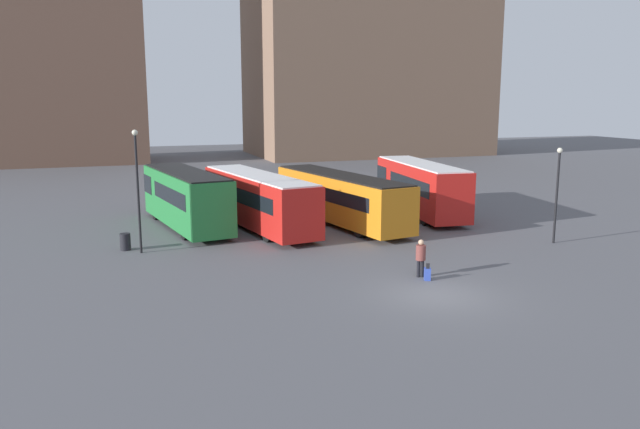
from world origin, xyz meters
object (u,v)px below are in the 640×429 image
bus_3 (420,187)px  bus_0 (186,197)px  suitcase (427,274)px  lamp_post_0 (557,187)px  traveler (421,255)px  bus_2 (339,196)px  lamp_post_1 (137,182)px  bus_1 (258,199)px  trash_bin (125,242)px

bus_3 → bus_0: bearing=92.7°
suitcase → lamp_post_0: lamp_post_0 is taller
bus_3 → suitcase: (-6.76, -13.40, -1.56)m
traveler → bus_2: bearing=18.3°
bus_0 → lamp_post_0: size_ratio=2.11×
lamp_post_1 → suitcase: bearing=-38.4°
lamp_post_0 → bus_3: bearing=106.3°
traveler → lamp_post_0: 10.37m
suitcase → bus_2: bearing=18.7°
bus_1 → bus_3: 10.94m
traveler → lamp_post_1: (-10.97, 8.22, 2.55)m
bus_0 → suitcase: (8.12, -14.29, -1.53)m
suitcase → lamp_post_0: size_ratio=0.15×
bus_0 → lamp_post_0: (17.68, -10.46, 1.18)m
bus_1 → lamp_post_1: bearing=111.3°
bus_2 → bus_1: bearing=75.5°
traveler → lamp_post_1: 13.95m
trash_bin → lamp_post_0: bearing=-15.1°
bus_0 → bus_1: (3.96, -1.46, -0.08)m
traveler → trash_bin: (-11.67, 9.07, -0.54)m
bus_2 → bus_3: bearing=-90.4°
bus_1 → trash_bin: 8.34m
trash_bin → bus_1: bearing=23.3°
bus_3 → traveler: (-6.82, -12.89, -0.86)m
bus_0 → lamp_post_1: 6.50m
bus_2 → lamp_post_0: lamp_post_0 is taller
bus_2 → lamp_post_0: 12.35m
bus_1 → lamp_post_0: (13.72, -9.00, 1.27)m
bus_0 → trash_bin: 6.09m
bus_2 → traveler: bus_2 is taller
bus_1 → suitcase: 13.57m
bus_3 → suitcase: 15.09m
suitcase → trash_bin: 15.15m
lamp_post_1 → bus_2: bearing=17.3°
bus_1 → suitcase: bearing=-171.5°
bus_1 → bus_2: (4.95, -0.41, -0.07)m
lamp_post_0 → lamp_post_1: lamp_post_1 is taller
bus_1 → bus_3: size_ratio=1.12×
bus_2 → traveler: 11.96m
traveler → lamp_post_1: lamp_post_1 is taller
trash_bin → suitcase: bearing=-39.2°
lamp_post_1 → trash_bin: lamp_post_1 is taller
bus_0 → lamp_post_0: bearing=-129.7°
traveler → lamp_post_1: size_ratio=0.27×
bus_1 → lamp_post_1: lamp_post_1 is taller
bus_0 → bus_2: bearing=-110.9°
bus_2 → bus_0: bearing=68.5°
bus_3 → bus_1: bearing=99.1°
suitcase → lamp_post_0: 10.65m
bus_0 → bus_2: 9.11m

